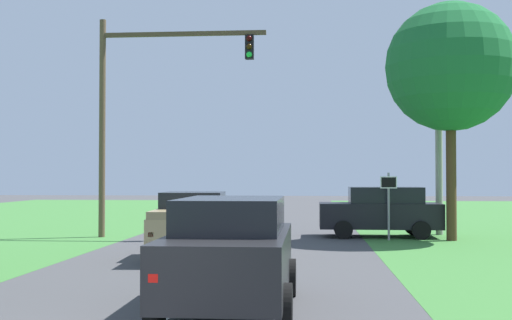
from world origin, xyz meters
name	(u,v)px	position (x,y,z in m)	size (l,w,h in m)	color
ground_plane	(216,267)	(0.00, 9.41, 0.00)	(120.00, 120.00, 0.00)	#424244
red_suv_near	(231,251)	(1.00, 4.25, 1.02)	(2.21, 4.60, 1.93)	black
pickup_truck_lead	(194,224)	(-0.95, 11.48, 0.95)	(2.36, 5.16, 1.86)	tan
traffic_light	(141,96)	(-4.00, 17.13, 5.36)	(6.40, 0.40, 8.31)	brown
keep_moving_sign	(389,197)	(5.22, 16.79, 1.56)	(0.60, 0.09, 2.44)	gray
oak_tree_right	(450,67)	(7.45, 16.83, 6.25)	(4.67, 4.67, 8.60)	#4C351E
crossing_suv_far	(381,211)	(5.08, 18.08, 0.99)	(4.55, 2.16, 1.90)	black
utility_pole_right	(439,127)	(7.49, 19.20, 4.26)	(0.28, 0.28, 8.52)	#9E998E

